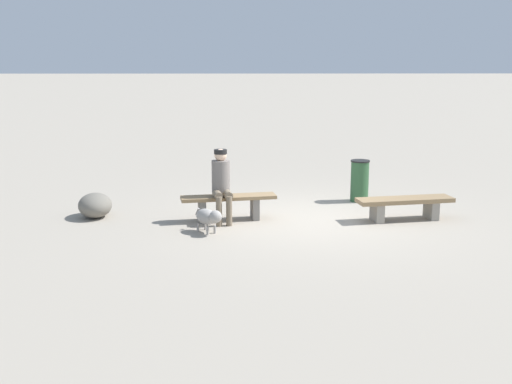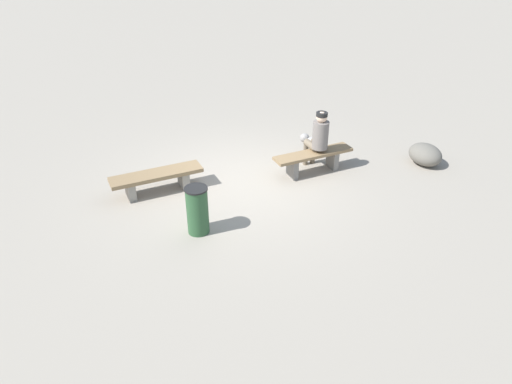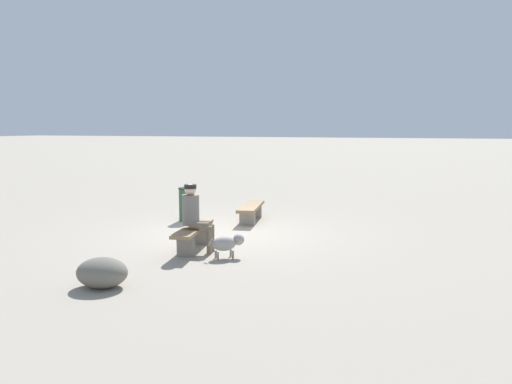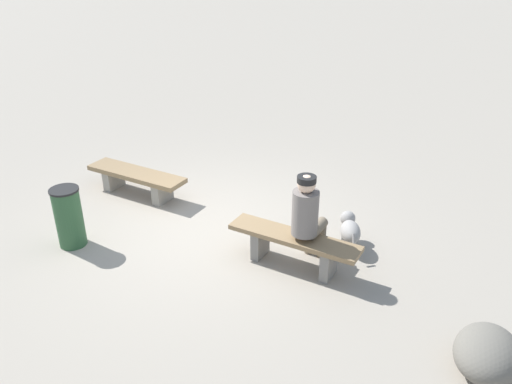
# 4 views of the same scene
# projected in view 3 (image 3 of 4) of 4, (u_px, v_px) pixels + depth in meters

# --- Properties ---
(ground) EXTENTS (210.00, 210.00, 0.06)m
(ground) POSITION_uv_depth(u_px,v_px,m) (222.00, 235.00, 11.46)
(ground) COLOR #9E9384
(bench_left) EXTENTS (1.88, 0.77, 0.43)m
(bench_left) POSITION_uv_depth(u_px,v_px,m) (251.00, 209.00, 12.97)
(bench_left) COLOR gray
(bench_left) RESTS_ON ground
(bench_right) EXTENTS (1.82, 0.71, 0.47)m
(bench_right) POSITION_uv_depth(u_px,v_px,m) (193.00, 233.00, 9.88)
(bench_right) COLOR gray
(bench_right) RESTS_ON ground
(seated_person) EXTENTS (0.40, 0.63, 1.36)m
(seated_person) POSITION_uv_depth(u_px,v_px,m) (194.00, 212.00, 9.67)
(seated_person) COLOR slate
(seated_person) RESTS_ON ground
(dog) EXTENTS (0.54, 0.60, 0.45)m
(dog) POSITION_uv_depth(u_px,v_px,m) (227.00, 243.00, 9.28)
(dog) COLOR gray
(dog) RESTS_ON ground
(trash_bin) EXTENTS (0.40, 0.40, 0.88)m
(trash_bin) POSITION_uv_depth(u_px,v_px,m) (186.00, 204.00, 12.95)
(trash_bin) COLOR #2D5633
(trash_bin) RESTS_ON ground
(boulder) EXTENTS (0.76, 0.90, 0.47)m
(boulder) POSITION_uv_depth(u_px,v_px,m) (102.00, 273.00, 7.58)
(boulder) COLOR #6B665B
(boulder) RESTS_ON ground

